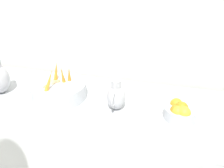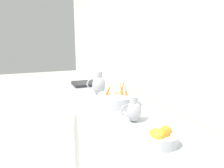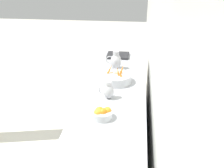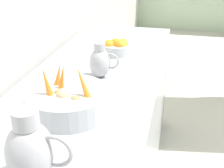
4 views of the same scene
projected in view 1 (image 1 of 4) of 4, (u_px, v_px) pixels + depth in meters
name	position (u px, v px, depth m)	size (l,w,h in m)	color
tile_wall_left	(172.00, 4.00, 1.57)	(0.10, 9.12, 3.00)	silver
prep_counter	(87.00, 153.00, 1.75)	(0.73, 2.75, 0.93)	#ADAFB5
vegetable_colander	(59.00, 90.00, 1.55)	(0.37, 0.37, 0.23)	#ADAFB5
orange_bowl	(180.00, 111.00, 1.33)	(0.19, 0.19, 0.11)	#ADAFB5
metal_pitcher_short	(116.00, 96.00, 1.41)	(0.17, 0.12, 0.20)	#A3A3A8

